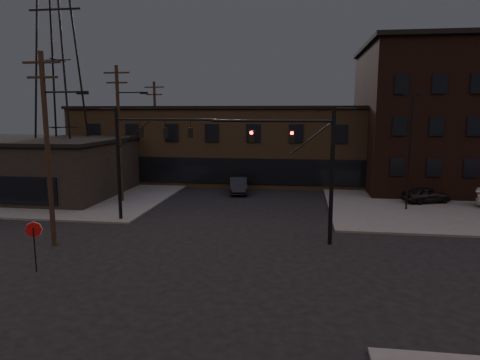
{
  "coord_description": "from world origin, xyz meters",
  "views": [
    {
      "loc": [
        4.69,
        -20.34,
        7.73
      ],
      "look_at": [
        0.96,
        5.8,
        3.5
      ],
      "focal_mm": 32.0,
      "sensor_mm": 36.0,
      "label": 1
    }
  ],
  "objects_px": {
    "traffic_signal_far": "(135,151)",
    "car_crossing": "(238,185)",
    "traffic_signal_near": "(312,161)",
    "parked_car_lot_a": "(426,195)",
    "stop_sign": "(34,235)"
  },
  "relations": [
    {
      "from": "car_crossing",
      "to": "traffic_signal_near",
      "type": "bearing_deg",
      "value": -75.55
    },
    {
      "from": "traffic_signal_far",
      "to": "stop_sign",
      "type": "distance_m",
      "value": 10.55
    },
    {
      "from": "traffic_signal_far",
      "to": "car_crossing",
      "type": "xyz_separation_m",
      "value": [
        5.57,
        11.5,
        -4.25
      ]
    },
    {
      "from": "traffic_signal_near",
      "to": "car_crossing",
      "type": "xyz_separation_m",
      "value": [
        -6.5,
        15.0,
        -4.17
      ]
    },
    {
      "from": "parked_car_lot_a",
      "to": "car_crossing",
      "type": "distance_m",
      "value": 16.61
    },
    {
      "from": "parked_car_lot_a",
      "to": "traffic_signal_far",
      "type": "bearing_deg",
      "value": 91.08
    },
    {
      "from": "traffic_signal_far",
      "to": "traffic_signal_near",
      "type": "bearing_deg",
      "value": -16.17
    },
    {
      "from": "stop_sign",
      "to": "car_crossing",
      "type": "distance_m",
      "value": 22.58
    },
    {
      "from": "traffic_signal_far",
      "to": "car_crossing",
      "type": "relative_size",
      "value": 1.74
    },
    {
      "from": "traffic_signal_far",
      "to": "car_crossing",
      "type": "bearing_deg",
      "value": 64.15
    },
    {
      "from": "traffic_signal_near",
      "to": "car_crossing",
      "type": "height_order",
      "value": "traffic_signal_near"
    },
    {
      "from": "traffic_signal_far",
      "to": "stop_sign",
      "type": "relative_size",
      "value": 3.23
    },
    {
      "from": "traffic_signal_near",
      "to": "parked_car_lot_a",
      "type": "height_order",
      "value": "traffic_signal_near"
    },
    {
      "from": "stop_sign",
      "to": "car_crossing",
      "type": "height_order",
      "value": "stop_sign"
    },
    {
      "from": "parked_car_lot_a",
      "to": "traffic_signal_near",
      "type": "bearing_deg",
      "value": 120.45
    }
  ]
}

